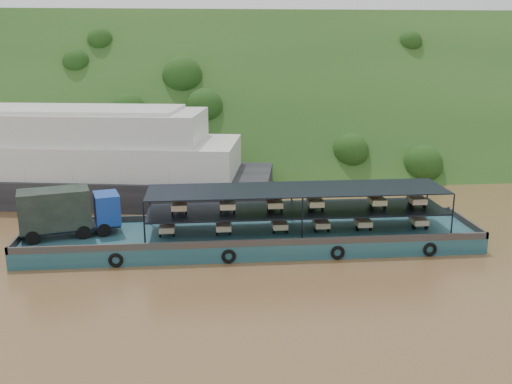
{
  "coord_description": "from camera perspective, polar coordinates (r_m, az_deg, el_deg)",
  "views": [
    {
      "loc": [
        -6.4,
        -43.46,
        15.47
      ],
      "look_at": [
        -2.0,
        3.0,
        3.2
      ],
      "focal_mm": 40.0,
      "sensor_mm": 36.0,
      "label": 1
    }
  ],
  "objects": [
    {
      "name": "passenger_ferry",
      "position": [
        62.03,
        -20.13,
        3.16
      ],
      "size": [
        46.82,
        18.96,
        9.22
      ],
      "rotation": [
        0.0,
        0.0,
        -0.17
      ],
      "color": "black",
      "rests_on": "ground"
    },
    {
      "name": "ground",
      "position": [
        46.57,
        2.81,
        -4.69
      ],
      "size": [
        160.0,
        160.0,
        0.0
      ],
      "primitive_type": "plane",
      "color": "brown",
      "rests_on": "ground"
    },
    {
      "name": "hillside",
      "position": [
        81.21,
        -0.79,
        3.75
      ],
      "size": [
        140.0,
        39.6,
        39.6
      ],
      "primitive_type": "cube",
      "rotation": [
        0.79,
        0.0,
        0.0
      ],
      "color": "#183613",
      "rests_on": "ground"
    },
    {
      "name": "cargo_barge",
      "position": [
        44.47,
        -2.44,
        -3.97
      ],
      "size": [
        35.1,
        7.18,
        4.89
      ],
      "color": "#16404F",
      "rests_on": "ground"
    }
  ]
}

